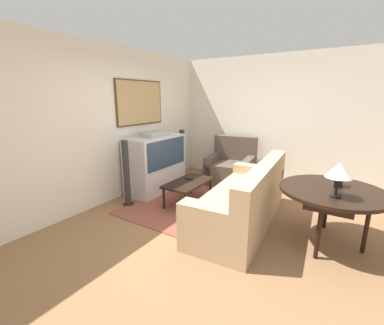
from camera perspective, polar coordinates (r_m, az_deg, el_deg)
The scene contains 14 objects.
ground_plane at distance 3.81m, azimuth 5.26°, elevation -14.44°, with size 12.00×12.00×0.00m, color #8E6642.
wall_back at distance 4.74m, azimuth -17.99°, elevation 7.88°, with size 12.00×0.10×2.70m.
wall_right at distance 5.84m, azimuth 17.67°, elevation 8.92°, with size 0.06×12.00×2.70m.
area_rug at distance 4.58m, azimuth -0.67°, elevation -9.16°, with size 2.06×1.78×0.01m.
tv at distance 5.12m, azimuth -8.06°, elevation -0.15°, with size 1.23×0.59×1.19m.
couch at distance 3.91m, azimuth 11.45°, elevation -8.51°, with size 2.31×1.04×0.93m.
armchair at distance 5.70m, azimuth 8.66°, elevation -1.25°, with size 0.98×1.06×0.99m.
coffee_table at distance 4.48m, azimuth -0.83°, elevation -4.80°, with size 0.94×0.52×0.41m.
console_table at distance 3.63m, azimuth 28.75°, elevation -6.13°, with size 1.24×1.24×0.73m.
table_lamp at distance 3.26m, azimuth 29.89°, elevation -1.62°, with size 0.28×0.28×0.40m.
mantel_clock at distance 3.73m, azimuth 29.85°, elevation -3.44°, with size 0.15×0.10×0.16m.
remote at distance 4.57m, azimuth -0.57°, elevation -3.66°, with size 0.06×0.16×0.02m.
speaker_tower_left at distance 4.51m, azimuth -14.34°, elevation -2.71°, with size 0.19×0.19×1.14m.
speaker_tower_right at distance 5.74m, azimuth -2.21°, elevation 1.34°, with size 0.19×0.19×1.14m.
Camera 1 is at (-2.99, -1.50, 1.83)m, focal length 24.00 mm.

